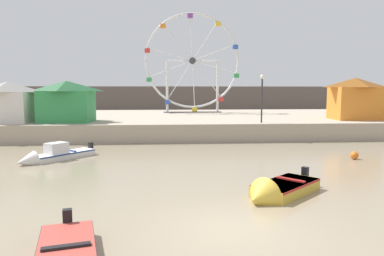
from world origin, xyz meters
TOP-DOWN VIEW (x-y plane):
  - ground_plane at (0.00, 0.00)m, footprint 240.00×240.00m
  - quay_promenade at (0.00, 25.93)m, footprint 110.00×19.70m
  - distant_town_skyline at (0.00, 45.69)m, footprint 140.00×3.00m
  - motorboat_mustard_yellow at (2.14, 2.71)m, footprint 3.57×3.40m
  - motorboat_white_red_stripe at (-8.02, 10.21)m, footprint 3.68×4.11m
  - ferris_wheel_white_frame at (1.19, 30.18)m, footprint 10.43×1.20m
  - carnival_booth_green_kiosk at (-9.49, 19.09)m, footprint 4.19×3.66m
  - carnival_booth_orange_canopy at (14.19, 19.64)m, footprint 4.16×3.40m
  - carnival_booth_white_ticket at (-13.83, 18.90)m, footprint 4.14×3.42m
  - promenade_lamp_near at (5.52, 17.23)m, footprint 0.32×0.32m
  - mooring_buoy_orange at (8.70, 9.38)m, footprint 0.44×0.44m

SIDE VIEW (x-z plane):
  - ground_plane at x=0.00m, z-range 0.00..0.00m
  - mooring_buoy_orange at x=8.70m, z-range 0.00..0.44m
  - motorboat_mustard_yellow at x=2.14m, z-range -0.41..0.88m
  - motorboat_white_red_stripe at x=-8.02m, z-range -0.36..0.91m
  - quay_promenade at x=0.00m, z-range 0.00..1.36m
  - distant_town_skyline at x=0.00m, z-range 0.00..4.40m
  - carnival_booth_white_ticket at x=-13.83m, z-range 1.43..4.56m
  - carnival_booth_green_kiosk at x=-9.49m, z-range 1.43..4.62m
  - carnival_booth_orange_canopy at x=14.19m, z-range 1.43..4.94m
  - promenade_lamp_near at x=5.52m, z-range 1.95..5.58m
  - ferris_wheel_white_frame at x=1.19m, z-range 1.39..12.30m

